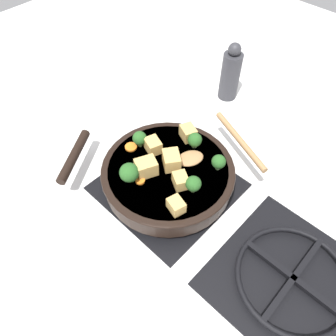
% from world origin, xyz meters
% --- Properties ---
extents(ground_plane, '(2.40, 2.40, 0.00)m').
position_xyz_m(ground_plane, '(0.00, 0.00, 0.00)').
color(ground_plane, white).
extents(front_burner_grate, '(0.31, 0.31, 0.03)m').
position_xyz_m(front_burner_grate, '(0.00, 0.00, 0.01)').
color(front_burner_grate, black).
rests_on(front_burner_grate, ground_plane).
extents(rear_burner_grate, '(0.31, 0.31, 0.03)m').
position_xyz_m(rear_burner_grate, '(0.00, 0.36, 0.01)').
color(rear_burner_grate, black).
rests_on(rear_burner_grate, ground_plane).
extents(skillet_pan, '(0.37, 0.43, 0.05)m').
position_xyz_m(skillet_pan, '(0.00, -0.00, 0.06)').
color(skillet_pan, black).
rests_on(skillet_pan, front_burner_grate).
extents(wooden_spoon, '(0.22, 0.21, 0.02)m').
position_xyz_m(wooden_spoon, '(-0.13, 0.05, 0.09)').
color(wooden_spoon, '#A87A4C').
rests_on(wooden_spoon, skillet_pan).
extents(tofu_cube_center_large, '(0.06, 0.06, 0.04)m').
position_xyz_m(tofu_cube_center_large, '(-0.01, -0.00, 0.10)').
color(tofu_cube_center_large, tan).
rests_on(tofu_cube_center_large, skillet_pan).
extents(tofu_cube_near_handle, '(0.05, 0.05, 0.03)m').
position_xyz_m(tofu_cube_near_handle, '(-0.11, -0.03, 0.10)').
color(tofu_cube_near_handle, tan).
rests_on(tofu_cube_near_handle, skillet_pan).
extents(tofu_cube_east_chunk, '(0.05, 0.05, 0.03)m').
position_xyz_m(tofu_cube_east_chunk, '(0.02, 0.05, 0.09)').
color(tofu_cube_east_chunk, tan).
rests_on(tofu_cube_east_chunk, skillet_pan).
extents(tofu_cube_west_chunk, '(0.05, 0.05, 0.03)m').
position_xyz_m(tofu_cube_west_chunk, '(-0.02, -0.07, 0.09)').
color(tofu_cube_west_chunk, tan).
rests_on(tofu_cube_west_chunk, skillet_pan).
extents(tofu_cube_back_piece, '(0.04, 0.04, 0.03)m').
position_xyz_m(tofu_cube_back_piece, '(0.07, 0.09, 0.09)').
color(tofu_cube_back_piece, tan).
rests_on(tofu_cube_back_piece, skillet_pan).
extents(tofu_cube_front_piece, '(0.06, 0.06, 0.04)m').
position_xyz_m(tofu_cube_front_piece, '(0.04, -0.03, 0.10)').
color(tofu_cube_front_piece, tan).
rests_on(tofu_cube_front_piece, skillet_pan).
extents(broccoli_floret_near_spoon, '(0.04, 0.04, 0.04)m').
position_xyz_m(broccoli_floret_near_spoon, '(-0.10, 0.00, 0.10)').
color(broccoli_floret_near_spoon, '#709956').
rests_on(broccoli_floret_near_spoon, skillet_pan).
extents(broccoli_floret_center_top, '(0.05, 0.05, 0.05)m').
position_xyz_m(broccoli_floret_center_top, '(0.09, -0.04, 0.11)').
color(broccoli_floret_center_top, '#709956').
rests_on(broccoli_floret_center_top, skillet_pan).
extents(broccoli_floret_east_rim, '(0.04, 0.04, 0.04)m').
position_xyz_m(broccoli_floret_east_rim, '(-0.01, -0.10, 0.10)').
color(broccoli_floret_east_rim, '#709956').
rests_on(broccoli_floret_east_rim, skillet_pan).
extents(broccoli_floret_west_rim, '(0.04, 0.04, 0.04)m').
position_xyz_m(broccoli_floret_west_rim, '(0.01, 0.09, 0.10)').
color(broccoli_floret_west_rim, '#709956').
rests_on(broccoli_floret_west_rim, skillet_pan).
extents(broccoli_floret_north_edge, '(0.03, 0.03, 0.04)m').
position_xyz_m(broccoli_floret_north_edge, '(-0.08, 0.09, 0.10)').
color(broccoli_floret_north_edge, '#709956').
rests_on(broccoli_floret_north_edge, skillet_pan).
extents(carrot_slice_orange_thin, '(0.02, 0.02, 0.01)m').
position_xyz_m(carrot_slice_orange_thin, '(0.07, -0.02, 0.08)').
color(carrot_slice_orange_thin, orange).
rests_on(carrot_slice_orange_thin, skillet_pan).
extents(carrot_slice_near_center, '(0.03, 0.03, 0.01)m').
position_xyz_m(carrot_slice_near_center, '(0.02, -0.11, 0.08)').
color(carrot_slice_near_center, orange).
rests_on(carrot_slice_near_center, skillet_pan).
extents(pepper_mill, '(0.06, 0.06, 0.19)m').
position_xyz_m(pepper_mill, '(-0.40, -0.12, 0.09)').
color(pepper_mill, '#333338').
rests_on(pepper_mill, ground_plane).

